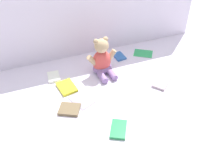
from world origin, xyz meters
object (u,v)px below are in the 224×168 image
object	(u,v)px
teddy_bear	(102,60)
book_case_7	(162,82)
book_case_1	(69,109)
book_case_6	(82,100)
book_case_2	(119,56)
book_case_0	(54,77)
book_case_4	(143,53)
book_case_3	(119,129)
book_case_5	(67,87)

from	to	relation	value
teddy_bear	book_case_7	size ratio (longest dim) A/B	1.79
book_case_1	book_case_6	distance (m)	0.10
teddy_bear	book_case_2	bearing A→B (deg)	30.62
book_case_0	book_case_6	distance (m)	0.27
book_case_4	teddy_bear	bearing A→B (deg)	-42.21
book_case_7	teddy_bear	bearing A→B (deg)	-168.27
book_case_3	book_case_5	distance (m)	0.44
book_case_4	book_case_6	xyz separation A→B (m)	(-0.53, -0.30, -0.00)
book_case_7	book_case_3	bearing A→B (deg)	-97.34
book_case_0	book_case_4	size ratio (longest dim) A/B	0.78
teddy_bear	book_case_3	xyz separation A→B (m)	(-0.08, -0.48, -0.08)
book_case_0	book_case_6	bearing A→B (deg)	117.08
book_case_2	book_case_7	world-z (taller)	book_case_7
book_case_2	book_case_3	size ratio (longest dim) A/B	0.80
teddy_bear	book_case_2	world-z (taller)	teddy_bear
book_case_0	book_case_7	size ratio (longest dim) A/B	0.74
book_case_5	book_case_3	bearing A→B (deg)	-77.27
book_case_0	book_case_2	world-z (taller)	book_case_0
book_case_1	book_case_4	xyz separation A→B (m)	(0.61, 0.35, -0.01)
book_case_5	book_case_0	bearing A→B (deg)	103.42
book_case_0	book_case_2	distance (m)	0.47
teddy_bear	book_case_5	bearing A→B (deg)	-167.84
book_case_0	book_case_3	xyz separation A→B (m)	(0.22, -0.53, -0.00)
book_case_1	book_case_4	distance (m)	0.71
book_case_4	book_case_5	size ratio (longest dim) A/B	1.01
teddy_bear	book_case_4	bearing A→B (deg)	10.88
book_case_1	book_case_7	xyz separation A→B (m)	(0.58, 0.03, -0.00)
book_case_2	book_case_7	bearing A→B (deg)	-74.30
book_case_2	book_case_3	world-z (taller)	book_case_3
book_case_1	teddy_bear	bearing A→B (deg)	160.25
book_case_3	book_case_4	distance (m)	0.71
book_case_6	book_case_0	bearing A→B (deg)	-90.24
teddy_bear	book_case_4	xyz separation A→B (m)	(0.33, 0.09, -0.09)
book_case_3	book_case_0	bearing A→B (deg)	-39.29
book_case_6	book_case_7	size ratio (longest dim) A/B	1.03
book_case_0	book_case_4	bearing A→B (deg)	-172.03
teddy_bear	book_case_0	world-z (taller)	teddy_bear
book_case_1	book_case_3	world-z (taller)	book_case_1
teddy_bear	book_case_7	world-z (taller)	teddy_bear
book_case_2	book_case_6	world-z (taller)	book_case_2
book_case_0	book_case_7	distance (m)	0.66
teddy_bear	book_case_0	distance (m)	0.32
book_case_5	book_case_6	bearing A→B (deg)	-76.69
book_case_1	book_case_2	size ratio (longest dim) A/B	1.15
book_case_6	book_case_7	world-z (taller)	book_case_7
book_case_1	book_case_2	world-z (taller)	book_case_1
book_case_6	book_case_3	bearing A→B (deg)	88.85
teddy_bear	book_case_1	world-z (taller)	teddy_bear
book_case_3	book_case_6	distance (m)	0.30
teddy_bear	book_case_1	xyz separation A→B (m)	(-0.28, -0.26, -0.08)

